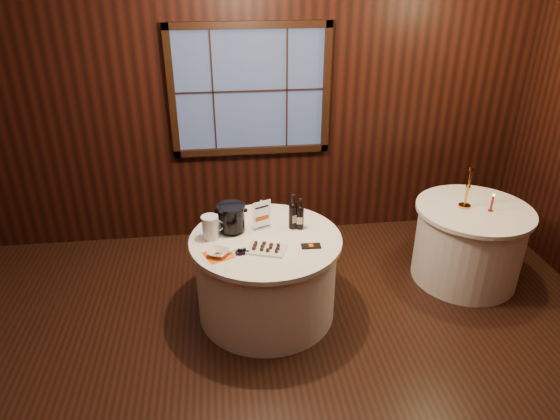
{
  "coord_description": "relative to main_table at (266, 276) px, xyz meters",
  "views": [
    {
      "loc": [
        -0.33,
        -2.59,
        2.87
      ],
      "look_at": [
        0.11,
        0.9,
        1.07
      ],
      "focal_mm": 32.0,
      "sensor_mm": 36.0,
      "label": 1
    }
  ],
  "objects": [
    {
      "name": "ground",
      "position": [
        0.0,
        -1.0,
        -0.39
      ],
      "size": [
        6.0,
        6.0,
        0.0
      ],
      "primitive_type": "plane",
      "color": "black",
      "rests_on": "ground"
    },
    {
      "name": "back_wall",
      "position": [
        0.0,
        1.48,
        1.16
      ],
      "size": [
        6.0,
        0.1,
        3.0
      ],
      "color": "black",
      "rests_on": "ground"
    },
    {
      "name": "main_table",
      "position": [
        0.0,
        0.0,
        0.0
      ],
      "size": [
        1.28,
        1.28,
        0.77
      ],
      "color": "white",
      "rests_on": "ground"
    },
    {
      "name": "side_table",
      "position": [
        2.0,
        0.3,
        0.0
      ],
      "size": [
        1.08,
        1.08,
        0.77
      ],
      "color": "white",
      "rests_on": "ground"
    },
    {
      "name": "sign_stand",
      "position": [
        -0.02,
        0.16,
        0.47
      ],
      "size": [
        0.16,
        0.13,
        0.27
      ],
      "rotation": [
        0.0,
        0.0,
        0.4
      ],
      "color": "silver",
      "rests_on": "main_table"
    },
    {
      "name": "port_bottle_left",
      "position": [
        0.25,
        0.14,
        0.52
      ],
      "size": [
        0.07,
        0.09,
        0.31
      ],
      "rotation": [
        0.0,
        0.0,
        0.4
      ],
      "color": "black",
      "rests_on": "main_table"
    },
    {
      "name": "port_bottle_right",
      "position": [
        0.31,
        0.12,
        0.51
      ],
      "size": [
        0.07,
        0.08,
        0.28
      ],
      "rotation": [
        0.0,
        0.0,
        -0.23
      ],
      "color": "black",
      "rests_on": "main_table"
    },
    {
      "name": "ice_bucket",
      "position": [
        -0.27,
        0.14,
        0.51
      ],
      "size": [
        0.24,
        0.24,
        0.25
      ],
      "color": "black",
      "rests_on": "main_table"
    },
    {
      "name": "chocolate_plate",
      "position": [
        -0.01,
        -0.2,
        0.4
      ],
      "size": [
        0.35,
        0.29,
        0.04
      ],
      "rotation": [
        0.0,
        0.0,
        -0.33
      ],
      "color": "white",
      "rests_on": "main_table"
    },
    {
      "name": "chocolate_box",
      "position": [
        0.35,
        -0.19,
        0.39
      ],
      "size": [
        0.16,
        0.09,
        0.01
      ],
      "primitive_type": "cube",
      "rotation": [
        0.0,
        0.0,
        -0.04
      ],
      "color": "black",
      "rests_on": "main_table"
    },
    {
      "name": "grape_bunch",
      "position": [
        -0.21,
        -0.23,
        0.4
      ],
      "size": [
        0.17,
        0.07,
        0.04
      ],
      "rotation": [
        0.0,
        0.0,
        0.01
      ],
      "color": "black",
      "rests_on": "main_table"
    },
    {
      "name": "glass_pitcher",
      "position": [
        -0.45,
        0.05,
        0.49
      ],
      "size": [
        0.19,
        0.14,
        0.2
      ],
      "rotation": [
        0.0,
        0.0,
        0.19
      ],
      "color": "silver",
      "rests_on": "main_table"
    },
    {
      "name": "orange_napkin",
      "position": [
        -0.4,
        -0.23,
        0.38
      ],
      "size": [
        0.27,
        0.27,
        0.0
      ],
      "primitive_type": "cube",
      "rotation": [
        0.0,
        0.0,
        0.42
      ],
      "color": "#FA5D15",
      "rests_on": "main_table"
    },
    {
      "name": "cracker_bowl",
      "position": [
        -0.4,
        -0.23,
        0.41
      ],
      "size": [
        0.21,
        0.21,
        0.04
      ],
      "primitive_type": "imported",
      "rotation": [
        0.0,
        0.0,
        -0.41
      ],
      "color": "white",
      "rests_on": "orange_napkin"
    },
    {
      "name": "brass_candlestick",
      "position": [
        1.91,
        0.34,
        0.53
      ],
      "size": [
        0.11,
        0.11,
        0.4
      ],
      "color": "#C68A3E",
      "rests_on": "side_table"
    },
    {
      "name": "red_candle",
      "position": [
        2.11,
        0.22,
        0.45
      ],
      "size": [
        0.05,
        0.05,
        0.18
      ],
      "color": "#C68A3E",
      "rests_on": "side_table"
    }
  ]
}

